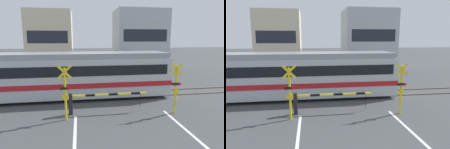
{
  "view_description": "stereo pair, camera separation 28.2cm",
  "coord_description": "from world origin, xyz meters",
  "views": [
    {
      "loc": [
        -2.17,
        -2.53,
        4.04
      ],
      "look_at": [
        0.0,
        10.66,
        1.6
      ],
      "focal_mm": 32.0,
      "sensor_mm": 36.0,
      "label": 1
    },
    {
      "loc": [
        -1.89,
        -2.57,
        4.04
      ],
      "look_at": [
        0.0,
        10.66,
        1.6
      ],
      "focal_mm": 32.0,
      "sensor_mm": 36.0,
      "label": 2
    }
  ],
  "objects": [
    {
      "name": "commuter_train",
      "position": [
        -4.94,
        11.11,
        1.65
      ],
      "size": [
        17.68,
        2.91,
        3.07
      ],
      "color": "#B7BCC1",
      "rests_on": "ground_plane"
    },
    {
      "name": "crossing_signal_right",
      "position": [
        2.9,
        7.16,
        1.52
      ],
      "size": [
        0.68,
        0.15,
        2.77
      ],
      "color": "yellow",
      "rests_on": "ground_plane"
    },
    {
      "name": "building_right_of_street",
      "position": [
        6.6,
        26.09,
        4.0
      ],
      "size": [
        7.11,
        5.55,
        8.0
      ],
      "color": "#B2B7BC",
      "rests_on": "ground_plane"
    },
    {
      "name": "pedestrian",
      "position": [
        0.4,
        16.19,
        1.04
      ],
      "size": [
        0.38,
        0.24,
        1.8
      ],
      "color": "#23232D",
      "rests_on": "ground_plane"
    },
    {
      "name": "building_left_of_street",
      "position": [
        -5.92,
        26.09,
        3.81
      ],
      "size": [
        5.75,
        5.55,
        7.61
      ],
      "color": "beige",
      "rests_on": "ground_plane"
    },
    {
      "name": "crossing_barrier_far",
      "position": [
        1.57,
        14.08,
        0.81
      ],
      "size": [
        4.28,
        0.2,
        1.16
      ],
      "color": "black",
      "rests_on": "ground_plane"
    },
    {
      "name": "rail_track_near",
      "position": [
        0.0,
        10.4,
        0.04
      ],
      "size": [
        50.0,
        0.1,
        0.08
      ],
      "color": "#6B6051",
      "rests_on": "ground_plane"
    },
    {
      "name": "rail_track_far",
      "position": [
        0.0,
        11.83,
        0.04
      ],
      "size": [
        50.0,
        0.1,
        0.08
      ],
      "color": "#6B6051",
      "rests_on": "ground_plane"
    },
    {
      "name": "crossing_signal_left",
      "position": [
        -2.9,
        7.16,
        1.52
      ],
      "size": [
        0.68,
        0.15,
        2.77
      ],
      "color": "yellow",
      "rests_on": "ground_plane"
    },
    {
      "name": "crossing_barrier_near",
      "position": [
        -1.57,
        7.83,
        0.81
      ],
      "size": [
        4.28,
        0.2,
        1.16
      ],
      "color": "black",
      "rests_on": "ground_plane"
    }
  ]
}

